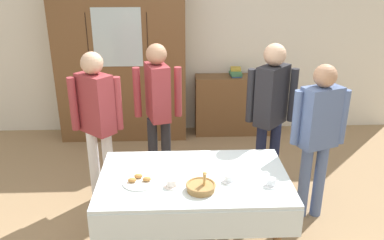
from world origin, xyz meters
TOP-DOWN VIEW (x-y plane):
  - ground_plane at (0.00, 0.00)m, footprint 12.00×12.00m
  - back_wall at (0.00, 2.65)m, footprint 6.40×0.10m
  - dining_table at (0.00, -0.23)m, footprint 1.60×0.97m
  - wall_cabinet at (-0.90, 2.35)m, footprint 1.78×0.46m
  - bookshelf_low at (0.72, 2.41)m, footprint 1.15×0.35m
  - book_stack at (0.72, 2.41)m, footprint 0.17×0.23m
  - tea_cup_front_edge at (-0.19, -0.36)m, footprint 0.13×0.13m
  - tea_cup_near_left at (0.29, -0.30)m, footprint 0.13×0.13m
  - tea_cup_back_edge at (0.62, -0.38)m, footprint 0.13×0.13m
  - bread_basket at (0.05, -0.43)m, footprint 0.24×0.24m
  - pastry_plate at (-0.45, -0.29)m, footprint 0.28×0.28m
  - spoon_mid_left at (0.60, -0.16)m, footprint 0.12×0.02m
  - spoon_back_edge at (0.41, 0.07)m, footprint 0.12×0.02m
  - spoon_front_edge at (0.07, -0.10)m, footprint 0.12×0.02m
  - person_beside_shelf at (-0.34, 0.96)m, footprint 0.52×0.40m
  - person_behind_table_right at (0.84, 0.72)m, footprint 0.52×0.40m
  - person_behind_table_left at (1.20, 0.26)m, footprint 0.52×0.32m
  - person_near_right_end at (-0.94, 0.63)m, footprint 0.52×0.39m

SIDE VIEW (x-z plane):
  - ground_plane at x=0.00m, z-range 0.00..0.00m
  - bookshelf_low at x=0.72m, z-range 0.00..0.88m
  - dining_table at x=0.00m, z-range 0.27..1.01m
  - spoon_mid_left at x=0.60m, z-range 0.74..0.75m
  - spoon_back_edge at x=0.41m, z-range 0.74..0.75m
  - spoon_front_edge at x=0.07m, z-range 0.74..0.75m
  - pastry_plate at x=-0.45m, z-range 0.73..0.78m
  - tea_cup_front_edge at x=-0.19m, z-range 0.74..0.80m
  - tea_cup_near_left at x=0.29m, z-range 0.74..0.80m
  - tea_cup_back_edge at x=0.62m, z-range 0.74..0.80m
  - bread_basket at x=0.05m, z-range 0.70..0.86m
  - book_stack at x=0.72m, z-range 0.88..1.00m
  - person_behind_table_left at x=1.20m, z-range 0.17..1.75m
  - person_near_right_end at x=-0.94m, z-range 0.18..1.81m
  - person_beside_shelf at x=-0.34m, z-range 0.18..1.82m
  - person_behind_table_right at x=0.84m, z-range 0.19..1.87m
  - wall_cabinet at x=-0.90m, z-range 0.00..2.14m
  - back_wall at x=0.00m, z-range 0.00..2.70m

